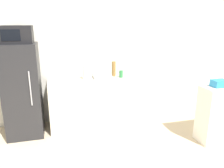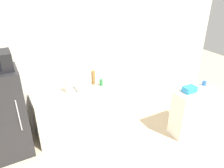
# 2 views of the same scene
# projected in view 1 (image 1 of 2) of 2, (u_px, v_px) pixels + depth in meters

# --- Properties ---
(wall_back) EXTENTS (8.00, 0.06, 2.60)m
(wall_back) POSITION_uv_depth(u_px,v_px,m) (82.00, 57.00, 4.32)
(wall_back) COLOR silver
(wall_back) RESTS_ON ground_plane
(refrigerator) EXTENTS (0.60, 0.62, 1.63)m
(refrigerator) POSITION_uv_depth(u_px,v_px,m) (23.00, 91.00, 3.78)
(refrigerator) COLOR #232326
(refrigerator) RESTS_ON ground_plane
(microwave) EXTENTS (0.51, 0.39, 0.29)m
(microwave) POSITION_uv_depth(u_px,v_px,m) (16.00, 34.00, 3.52)
(microwave) COLOR black
(microwave) RESTS_ON refrigerator
(counter) EXTENTS (1.96, 0.61, 0.94)m
(counter) POSITION_uv_depth(u_px,v_px,m) (101.00, 101.00, 4.27)
(counter) COLOR beige
(counter) RESTS_ON ground_plane
(sink_basin) EXTENTS (0.34, 0.27, 0.06)m
(sink_basin) POSITION_uv_depth(u_px,v_px,m) (102.00, 76.00, 4.17)
(sink_basin) COLOR #9EA3A8
(sink_basin) RESTS_ON counter
(bottle_tall) EXTENTS (0.08, 0.08, 0.29)m
(bottle_tall) POSITION_uv_depth(u_px,v_px,m) (114.00, 69.00, 4.27)
(bottle_tall) COLOR olive
(bottle_tall) RESTS_ON counter
(bottle_short) EXTENTS (0.07, 0.07, 0.14)m
(bottle_short) POSITION_uv_depth(u_px,v_px,m) (121.00, 74.00, 4.19)
(bottle_short) COLOR #2D7F42
(bottle_short) RESTS_ON counter
(shelf_cabinet) EXTENTS (0.83, 0.36, 0.96)m
(shelf_cabinet) POSITION_uv_depth(u_px,v_px,m) (223.00, 114.00, 3.67)
(shelf_cabinet) COLOR white
(shelf_cabinet) RESTS_ON ground_plane
(basket) EXTENTS (0.24, 0.18, 0.11)m
(basket) POSITION_uv_depth(u_px,v_px,m) (220.00, 83.00, 3.50)
(basket) COLOR #2D8EC6
(basket) RESTS_ON shelf_cabinet
(paper_towel_roll) EXTENTS (0.12, 0.12, 0.26)m
(paper_towel_roll) POSITION_uv_depth(u_px,v_px,m) (86.00, 72.00, 4.04)
(paper_towel_roll) COLOR white
(paper_towel_roll) RESTS_ON counter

